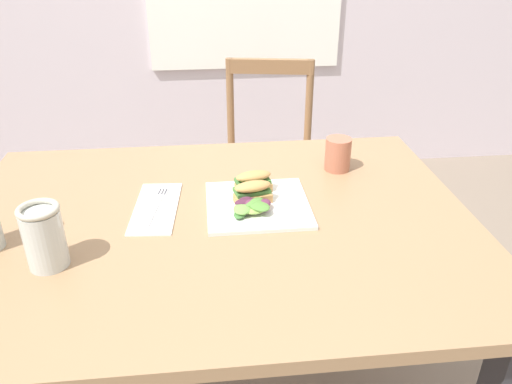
# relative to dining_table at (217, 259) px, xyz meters

# --- Properties ---
(dining_table) EXTENTS (1.25, 0.93, 0.74)m
(dining_table) POSITION_rel_dining_table_xyz_m (0.00, 0.00, 0.00)
(dining_table) COLOR #997551
(dining_table) RESTS_ON ground
(chair_wooden_far) EXTENTS (0.46, 0.46, 0.87)m
(chair_wooden_far) POSITION_rel_dining_table_xyz_m (0.25, 0.91, -0.17)
(chair_wooden_far) COLOR #8E6642
(chair_wooden_far) RESTS_ON ground
(plate_lunch) EXTENTS (0.25, 0.25, 0.01)m
(plate_lunch) POSITION_rel_dining_table_xyz_m (0.11, 0.05, 0.13)
(plate_lunch) COLOR white
(plate_lunch) RESTS_ON dining_table
(sandwich_half_front) EXTENTS (0.10, 0.07, 0.06)m
(sandwich_half_front) POSITION_rel_dining_table_xyz_m (0.10, 0.06, 0.16)
(sandwich_half_front) COLOR tan
(sandwich_half_front) RESTS_ON plate_lunch
(sandwich_half_back) EXTENTS (0.10, 0.07, 0.06)m
(sandwich_half_back) POSITION_rel_dining_table_xyz_m (0.10, 0.11, 0.16)
(sandwich_half_back) COLOR tan
(sandwich_half_back) RESTS_ON plate_lunch
(salad_mixed_greens) EXTENTS (0.11, 0.10, 0.03)m
(salad_mixed_greens) POSITION_rel_dining_table_xyz_m (0.09, 0.01, 0.15)
(salad_mixed_greens) COLOR #602D47
(salad_mixed_greens) RESTS_ON plate_lunch
(napkin_folded) EXTENTS (0.12, 0.26, 0.00)m
(napkin_folded) POSITION_rel_dining_table_xyz_m (-0.15, 0.06, 0.12)
(napkin_folded) COLOR white
(napkin_folded) RESTS_ON dining_table
(fork_on_napkin) EXTENTS (0.05, 0.19, 0.00)m
(fork_on_napkin) POSITION_rel_dining_table_xyz_m (-0.14, 0.08, 0.13)
(fork_on_napkin) COLOR silver
(fork_on_napkin) RESTS_ON napkin_folded
(mason_jar_iced_tea) EXTENTS (0.08, 0.08, 0.14)m
(mason_jar_iced_tea) POSITION_rel_dining_table_xyz_m (-0.35, -0.15, 0.18)
(mason_jar_iced_tea) COLOR #995623
(mason_jar_iced_tea) RESTS_ON dining_table
(cup_extra_side) EXTENTS (0.07, 0.07, 0.09)m
(cup_extra_side) POSITION_rel_dining_table_xyz_m (0.36, 0.24, 0.17)
(cup_extra_side) COLOR #B2664C
(cup_extra_side) RESTS_ON dining_table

